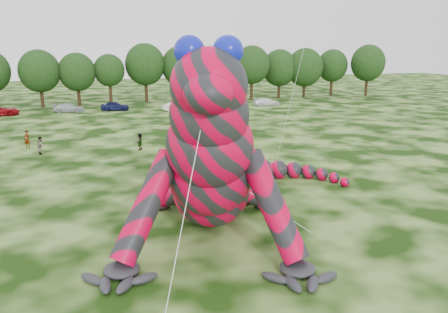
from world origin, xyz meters
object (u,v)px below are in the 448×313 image
at_px(tree_10, 145,73).
at_px(tree_16, 332,73).
at_px(car_3, 69,108).
at_px(tree_13, 252,73).
at_px(tree_14, 279,74).
at_px(car_7, 266,102).
at_px(tree_17, 367,70).
at_px(car_6, 220,105).
at_px(spectator_1, 41,145).
at_px(spectator_2, 218,120).
at_px(car_4, 115,106).
at_px(inflatable_gecko, 211,132).
at_px(car_2, 0,111).
at_px(tree_11, 181,74).
at_px(tree_15, 305,73).
at_px(tree_12, 215,76).
at_px(spectator_0, 27,139).
at_px(car_5, 174,107).
at_px(spectator_5, 140,142).
at_px(tree_8, 78,79).
at_px(tree_7, 40,79).
at_px(tree_9, 110,79).

xyz_separation_m(tree_10, tree_16, (38.05, 0.79, -0.57)).
bearing_deg(car_3, tree_13, -73.57).
relative_size(tree_14, car_7, 2.07).
height_order(tree_17, car_6, tree_17).
height_order(tree_13, car_3, tree_13).
distance_m(tree_14, spectator_1, 54.75).
relative_size(tree_17, spectator_2, 6.49).
distance_m(tree_14, car_4, 33.68).
height_order(inflatable_gecko, car_2, inflatable_gecko).
relative_size(tree_10, tree_13, 1.04).
relative_size(tree_11, tree_15, 1.05).
height_order(tree_12, tree_17, tree_17).
xyz_separation_m(car_6, spectator_0, (-26.20, -21.57, 0.18)).
distance_m(car_4, car_5, 9.44).
height_order(spectator_5, spectator_1, spectator_1).
xyz_separation_m(tree_14, spectator_2, (-19.97, -26.99, -3.91)).
xyz_separation_m(car_5, spectator_0, (-18.76, -21.75, 0.25)).
xyz_separation_m(car_6, spectator_2, (-4.35, -14.67, 0.09)).
distance_m(tree_8, tree_12, 24.24).
height_order(inflatable_gecko, tree_11, inflatable_gecko).
bearing_deg(tree_15, tree_16, 12.93).
bearing_deg(car_6, tree_15, -49.20).
bearing_deg(spectator_0, spectator_5, 12.30).
xyz_separation_m(inflatable_gecko, spectator_2, (8.77, 29.89, -4.44)).
relative_size(spectator_5, spectator_0, 0.92).
xyz_separation_m(tree_14, car_5, (-23.06, -12.14, -4.06)).
height_order(tree_7, tree_10, tree_10).
distance_m(tree_7, car_6, 30.07).
bearing_deg(tree_15, car_4, -167.16).
xyz_separation_m(inflatable_gecko, spectator_1, (-11.47, 19.93, -4.39)).
distance_m(tree_15, spectator_1, 57.94).
height_order(tree_8, spectator_2, tree_8).
relative_size(tree_8, tree_14, 0.95).
distance_m(tree_12, spectator_0, 43.59).
bearing_deg(tree_15, car_5, -158.27).
height_order(tree_12, spectator_5, tree_12).
bearing_deg(tree_14, car_6, -141.74).
bearing_deg(car_3, spectator_2, -129.57).
height_order(inflatable_gecko, tree_17, inflatable_gecko).
relative_size(tree_13, car_7, 2.23).
xyz_separation_m(tree_16, spectator_2, (-31.96, -27.64, -3.89)).
bearing_deg(tree_7, car_3, -57.77).
xyz_separation_m(tree_9, car_3, (-6.69, -7.60, -3.68)).
bearing_deg(spectator_2, tree_11, 126.95).
distance_m(car_2, spectator_5, 32.88).
bearing_deg(car_6, car_7, -66.74).
bearing_deg(tree_11, spectator_5, -106.97).
xyz_separation_m(tree_13, car_3, (-32.76, -7.39, -4.41)).
relative_size(car_5, car_6, 0.77).
distance_m(tree_8, tree_14, 37.72).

